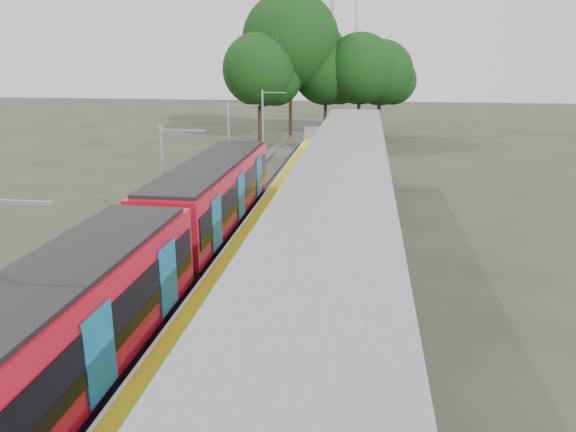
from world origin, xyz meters
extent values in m
cube|color=#59544C|center=(-4.50, 20.00, 0.12)|extent=(3.00, 70.00, 0.24)
cube|color=gray|center=(0.00, 20.00, 0.50)|extent=(6.00, 50.00, 1.00)
cube|color=gold|center=(-2.55, 20.00, 1.01)|extent=(0.60, 50.00, 0.02)
cube|color=#9EA0A5|center=(0.00, 44.95, 1.60)|extent=(6.00, 0.10, 1.20)
cube|color=black|center=(-4.50, 6.21, 0.65)|extent=(2.50, 13.50, 0.70)
cube|color=red|center=(-4.50, 6.21, 2.25)|extent=(2.65, 13.50, 2.50)
cube|color=black|center=(-4.50, 6.21, 2.30)|extent=(2.72, 12.96, 1.20)
cube|color=black|center=(-4.50, 6.21, 3.55)|extent=(2.40, 12.82, 0.15)
cube|color=#0D628B|center=(-3.14, 6.21, 2.10)|extent=(0.04, 1.30, 2.00)
cube|color=black|center=(-4.50, 20.31, 0.65)|extent=(2.50, 13.50, 0.70)
cube|color=red|center=(-4.50, 20.31, 2.25)|extent=(2.65, 13.50, 2.50)
cube|color=black|center=(-4.50, 20.31, 2.30)|extent=(2.72, 12.96, 1.20)
cube|color=black|center=(-4.50, 20.31, 3.55)|extent=(2.40, 12.83, 0.15)
cube|color=#0D628B|center=(-3.14, 20.31, 2.10)|extent=(0.04, 1.30, 2.00)
cylinder|color=black|center=(-4.50, 15.59, 0.35)|extent=(2.20, 0.70, 0.70)
cube|color=black|center=(-4.50, 13.26, 2.00)|extent=(2.30, 0.80, 2.40)
cube|color=#9EA0A5|center=(2.00, 6.00, 2.75)|extent=(0.25, 0.25, 3.50)
cube|color=#9EA0A5|center=(2.00, 10.00, 2.75)|extent=(0.25, 0.25, 3.50)
cube|color=#9EA0A5|center=(2.00, 14.00, 2.75)|extent=(0.25, 0.25, 3.50)
cube|color=#9EA0A5|center=(2.00, 18.00, 2.75)|extent=(0.25, 0.25, 3.50)
cube|color=#9EA0A5|center=(2.00, 22.00, 2.75)|extent=(0.25, 0.25, 3.50)
cube|color=#9EA0A5|center=(2.00, 26.00, 2.75)|extent=(0.25, 0.25, 3.50)
cube|color=#9EA0A5|center=(2.00, 30.00, 2.75)|extent=(0.25, 0.25, 3.50)
cube|color=#9EA0A5|center=(2.00, 34.00, 2.75)|extent=(0.25, 0.25, 3.50)
cube|color=gray|center=(1.60, 16.00, 4.58)|extent=(3.20, 38.00, 0.16)
cylinder|color=#9EA0A5|center=(0.05, 16.00, 4.50)|extent=(0.24, 38.00, 0.24)
cube|color=silver|center=(2.70, 8.00, 2.20)|extent=(0.05, 3.70, 2.20)
cube|color=silver|center=(2.70, 16.00, 2.20)|extent=(0.05, 3.70, 2.20)
cube|color=silver|center=(2.70, 20.00, 2.20)|extent=(0.05, 3.70, 2.20)
cube|color=silver|center=(2.70, 28.00, 2.20)|extent=(0.05, 3.70, 2.20)
cube|color=silver|center=(2.70, 32.00, 2.20)|extent=(0.05, 3.70, 2.20)
cylinder|color=#382316|center=(-7.88, 50.03, 2.28)|extent=(0.36, 0.36, 4.56)
sphere|color=#164413|center=(-7.88, 50.03, 6.84)|extent=(6.93, 6.93, 6.93)
cylinder|color=#382316|center=(-5.32, 53.35, 3.16)|extent=(0.36, 0.36, 6.31)
sphere|color=#164413|center=(-5.32, 53.35, 9.47)|extent=(9.60, 9.60, 9.60)
cylinder|color=#382316|center=(-1.81, 54.03, 2.20)|extent=(0.36, 0.36, 4.39)
sphere|color=#164413|center=(-1.81, 54.03, 6.59)|extent=(6.67, 6.67, 6.67)
cylinder|color=#382316|center=(1.56, 53.58, 2.30)|extent=(0.36, 0.36, 4.59)
sphere|color=#164413|center=(1.56, 53.58, 6.89)|extent=(6.98, 6.98, 6.98)
cylinder|color=#382316|center=(3.61, 55.14, 2.16)|extent=(0.36, 0.36, 4.31)
sphere|color=#164413|center=(3.61, 55.14, 6.47)|extent=(6.55, 6.55, 6.55)
cube|color=#9EA0A5|center=(-5.30, 7.00, 5.20)|extent=(2.00, 0.08, 0.08)
cylinder|color=#9EA0A5|center=(-6.30, 19.00, 2.70)|extent=(0.16, 0.16, 5.40)
cube|color=#9EA0A5|center=(-5.30, 19.00, 5.20)|extent=(2.00, 0.08, 0.08)
cylinder|color=#9EA0A5|center=(-6.30, 31.00, 2.70)|extent=(0.16, 0.16, 5.40)
cube|color=#9EA0A5|center=(-5.30, 31.00, 5.20)|extent=(2.00, 0.08, 0.08)
cylinder|color=#9EA0A5|center=(-6.30, 43.00, 2.70)|extent=(0.16, 0.16, 5.40)
cube|color=#9EA0A5|center=(-5.30, 43.00, 5.20)|extent=(2.00, 0.08, 0.08)
cube|color=navy|center=(1.52, 10.32, 1.46)|extent=(0.84, 1.59, 0.06)
cube|color=navy|center=(1.32, 10.32, 1.76)|extent=(0.46, 1.48, 0.56)
cube|color=#9EA0A5|center=(1.52, 9.71, 1.22)|extent=(0.41, 0.17, 0.45)
cube|color=#9EA0A5|center=(1.52, 10.92, 1.22)|extent=(0.41, 0.17, 0.45)
cube|color=navy|center=(2.17, 18.06, 1.44)|extent=(0.59, 1.51, 0.06)
cube|color=navy|center=(1.97, 18.06, 1.74)|extent=(0.21, 1.47, 0.54)
cube|color=#9EA0A5|center=(2.17, 17.47, 1.22)|extent=(0.40, 0.10, 0.43)
cube|color=#9EA0A5|center=(2.17, 18.65, 1.22)|extent=(0.40, 0.10, 0.43)
cube|color=navy|center=(2.45, 30.43, 1.46)|extent=(0.92, 1.61, 0.06)
cube|color=navy|center=(2.24, 30.43, 1.77)|extent=(0.55, 1.48, 0.56)
cube|color=#9EA0A5|center=(2.45, 29.82, 1.23)|extent=(0.41, 0.19, 0.45)
cube|color=#9EA0A5|center=(2.45, 31.05, 1.23)|extent=(0.41, 0.19, 0.45)
cylinder|color=beige|center=(0.66, 22.62, 1.81)|extent=(0.43, 0.43, 1.62)
cube|color=red|center=(0.66, 22.62, 2.79)|extent=(0.37, 0.22, 0.27)
cylinder|color=#9EA0A5|center=(0.62, 15.92, 1.49)|extent=(0.62, 0.62, 0.98)
camera|label=1|loc=(2.37, -3.94, 8.33)|focal=35.00mm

